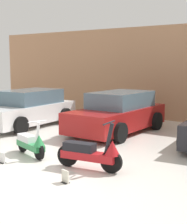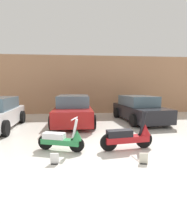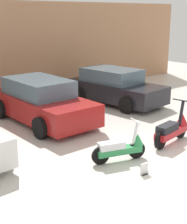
# 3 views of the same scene
# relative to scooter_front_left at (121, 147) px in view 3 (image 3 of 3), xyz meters

# --- Properties ---
(ground_plane) EXTENTS (28.00, 28.00, 0.00)m
(ground_plane) POSITION_rel_scooter_front_left_xyz_m (0.98, -0.96, -0.34)
(ground_plane) COLOR silver
(wall_back) EXTENTS (19.60, 0.12, 3.86)m
(wall_back) POSITION_rel_scooter_front_left_xyz_m (0.98, 7.16, 1.59)
(wall_back) COLOR tan
(wall_back) RESTS_ON ground_plane
(scooter_front_left) EXTENTS (1.33, 0.67, 0.96)m
(scooter_front_left) POSITION_rel_scooter_front_left_xyz_m (0.00, 0.00, 0.00)
(scooter_front_left) COLOR black
(scooter_front_left) RESTS_ON ground_plane
(scooter_front_right) EXTENTS (1.59, 0.60, 1.11)m
(scooter_front_right) POSITION_rel_scooter_front_left_xyz_m (1.91, -0.04, 0.05)
(scooter_front_right) COLOR black
(scooter_front_right) RESTS_ON ground_plane
(car_rear_center) EXTENTS (1.97, 4.06, 1.38)m
(car_rear_center) POSITION_rel_scooter_front_left_xyz_m (0.22, 3.87, 0.32)
(car_rear_center) COLOR maroon
(car_rear_center) RESTS_ON ground_plane
(car_rear_right) EXTENTS (2.19, 4.05, 1.33)m
(car_rear_right) POSITION_rel_scooter_front_left_xyz_m (3.67, 4.10, 0.29)
(car_rear_right) COLOR black
(car_rear_right) RESTS_ON ground_plane
(placard_near_left_scooter) EXTENTS (0.20, 0.13, 0.26)m
(placard_near_left_scooter) POSITION_rel_scooter_front_left_xyz_m (-0.13, -0.84, -0.23)
(placard_near_left_scooter) COLOR black
(placard_near_left_scooter) RESTS_ON ground_plane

